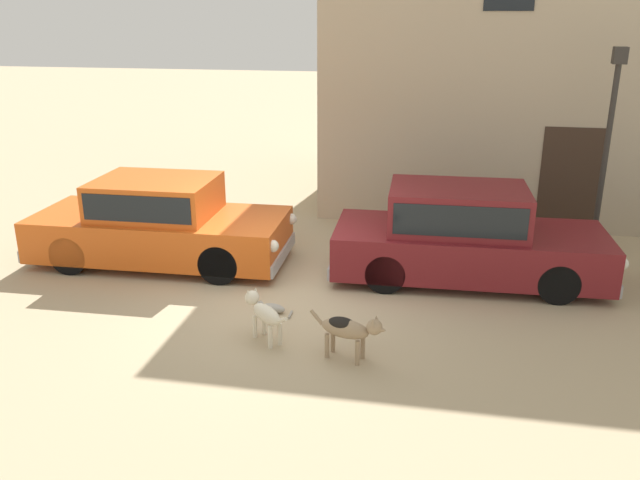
% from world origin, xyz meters
% --- Properties ---
extents(ground_plane, '(80.00, 80.00, 0.00)m').
position_xyz_m(ground_plane, '(0.00, 0.00, 0.00)').
color(ground_plane, tan).
extents(parked_sedan_nearest, '(4.52, 1.93, 1.49)m').
position_xyz_m(parked_sedan_nearest, '(-2.45, 1.10, 0.73)').
color(parked_sedan_nearest, '#D15619').
rests_on(parked_sedan_nearest, ground_plane).
extents(parked_sedan_second, '(4.51, 1.86, 1.55)m').
position_xyz_m(parked_sedan_second, '(2.73, 1.29, 0.77)').
color(parked_sedan_second, maroon).
rests_on(parked_sedan_second, ground_plane).
extents(stray_dog_spotted, '(0.78, 0.72, 0.63)m').
position_xyz_m(stray_dog_spotted, '(0.09, -1.37, 0.40)').
color(stray_dog_spotted, beige).
rests_on(stray_dog_spotted, ground_plane).
extents(stray_dog_tan, '(1.03, 0.40, 0.66)m').
position_xyz_m(stray_dog_tan, '(1.30, -1.70, 0.43)').
color(stray_dog_tan, '#997F60').
rests_on(stray_dog_tan, ground_plane).
extents(stray_cat, '(0.55, 0.30, 0.15)m').
position_xyz_m(stray_cat, '(-0.01, -0.55, 0.07)').
color(stray_cat, gray).
rests_on(stray_cat, ground_plane).
extents(street_lamp, '(0.22, 0.22, 3.61)m').
position_xyz_m(street_lamp, '(5.12, 3.17, 2.33)').
color(street_lamp, '#2D2B28').
rests_on(street_lamp, ground_plane).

